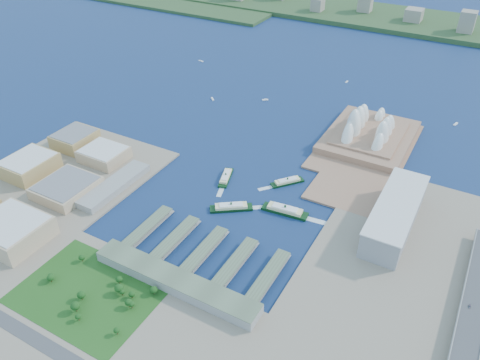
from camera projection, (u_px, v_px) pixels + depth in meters
The scene contains 24 objects.
ground at pixel (227, 215), 611.91m from camera, with size 3000.00×3000.00×0.00m, color #101C4C.
west_land at pixel (30, 199), 636.42m from camera, with size 220.00×390.00×3.00m, color gray.
south_land at pixel (119, 331), 460.92m from camera, with size 720.00×180.00×3.00m, color gray.
east_land at pixel (404, 313), 478.90m from camera, with size 240.00×500.00×3.00m, color gray.
peninsula at pixel (366, 146), 753.75m from camera, with size 135.00×220.00×3.00m, color #956A51.
far_shore at pixel (405, 20), 1309.10m from camera, with size 2200.00×260.00×12.00m, color #2D4926.
opera_house at pixel (372, 123), 751.60m from camera, with size 134.00×180.00×58.00m, color white, non-canonical shape.
toaster_building at pixel (395, 215), 579.04m from camera, with size 45.00×155.00×35.00m, color gray.
expressway at pixel (467, 340), 443.39m from camera, with size 26.00×340.00×11.85m, color gray, non-canonical shape.
west_buildings at pixel (48, 178), 652.85m from camera, with size 200.00×280.00×27.00m, color #A48852, non-canonical shape.
ferry_wharves at pixel (205, 250), 550.01m from camera, with size 184.00×90.00×9.30m, color #516048, non-canonical shape.
terminal_building at pixel (175, 281), 504.22m from camera, with size 200.00×28.00×12.00m, color gray.
park at pixel (87, 288), 493.89m from camera, with size 150.00×110.00×16.00m, color #194714, non-canonical shape.
far_skyline at pixel (406, 10), 1275.63m from camera, with size 1900.00×140.00×55.00m, color gray, non-canonical shape.
ferry_a at pixel (226, 176), 677.18m from camera, with size 12.43×48.83×9.23m, color black, non-canonical shape.
ferry_b at pixel (287, 181), 667.62m from camera, with size 12.43×48.83×9.23m, color black, non-canonical shape.
ferry_c at pixel (231, 206), 618.26m from camera, with size 14.38×56.48×10.68m, color black, non-canonical shape.
ferry_d at pixel (285, 209), 612.26m from camera, with size 15.62×61.37×11.61m, color black, non-canonical shape.
boat_a at pixel (213, 99), 898.57m from camera, with size 3.45×13.82×2.67m, color white, non-canonical shape.
boat_b at pixel (265, 100), 894.79m from camera, with size 4.00×11.43×3.09m, color white, non-canonical shape.
boat_c at pixel (456, 124), 814.94m from camera, with size 3.73×12.79×2.88m, color white, non-canonical shape.
boat_d at pixel (201, 61), 1063.65m from camera, with size 3.01×13.75×2.32m, color white, non-canonical shape.
boat_e at pixel (347, 82), 966.65m from camera, with size 3.09×9.71×2.38m, color white, non-canonical shape.
car_c at pixel (470, 306), 468.15m from camera, with size 1.83×4.50×1.30m, color slate.
Camera 1 is at (247.73, -406.65, 387.34)m, focal length 35.00 mm.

